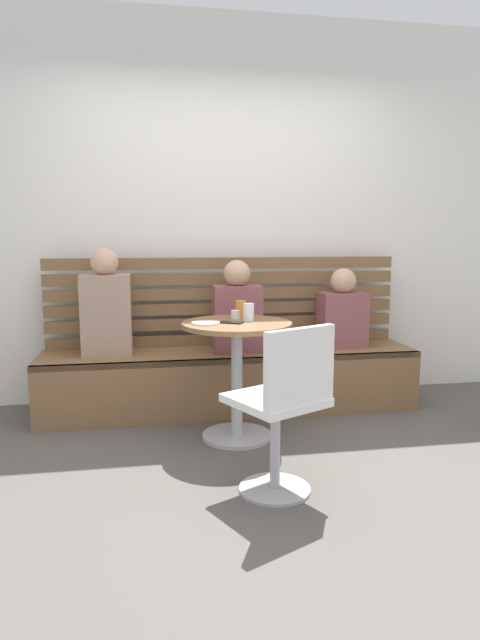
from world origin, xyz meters
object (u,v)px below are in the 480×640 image
object	(u,v)px
person_adult	(106,308)
cup_espresso_small	(235,315)
person_child_left	(342,313)
person_child_middle	(237,311)
white_chair	(284,404)
cup_water_clear	(249,312)
cup_tumbler_orange	(241,308)
plate_small	(206,323)
cafe_table	(237,358)
booth_bench	(231,380)
phone_on_table	(231,323)

from	to	relation	value
person_adult	cup_espresso_small	distance (m)	0.95
person_child_left	person_child_middle	xyz separation A→B (m)	(-0.81, -0.04, 0.03)
white_chair	cup_espresso_small	bearing A→B (deg)	94.80
cup_water_clear	cup_tumbler_orange	distance (m)	0.22
cup_water_clear	cup_espresso_small	bearing A→B (deg)	126.40
cup_tumbler_orange	plate_small	world-z (taller)	cup_tumbler_orange
person_child_left	plate_small	distance (m)	1.27
cafe_table	person_child_left	size ratio (longest dim) A/B	1.26
cafe_table	cup_tumbler_orange	size ratio (longest dim) A/B	7.40
cafe_table	cup_water_clear	distance (m)	0.29
person_child_left	cafe_table	bearing A→B (deg)	-146.81
cup_water_clear	cup_tumbler_orange	size ratio (longest dim) A/B	1.10
booth_bench	cafe_table	bearing A→B (deg)	-94.84
cafe_table	phone_on_table	distance (m)	0.23
person_adult	booth_bench	bearing A→B (deg)	-2.48
person_adult	white_chair	bearing A→B (deg)	-56.96
booth_bench	cup_tumbler_orange	xyz separation A→B (m)	(0.02, -0.29, 0.57)
cafe_table	person_child_middle	xyz separation A→B (m)	(0.09, 0.55, 0.21)
cup_water_clear	cafe_table	bearing A→B (deg)	-149.99
person_child_middle	booth_bench	bearing A→B (deg)	166.80
white_chair	cup_espresso_small	distance (m)	1.00
cup_espresso_small	person_adult	bearing A→B (deg)	151.21
cup_water_clear	person_child_middle	bearing A→B (deg)	88.68
cafe_table	person_adult	distance (m)	1.05
cup_water_clear	plate_small	world-z (taller)	cup_water_clear
white_chair	phone_on_table	bearing A→B (deg)	99.67
cafe_table	cup_espresso_small	bearing A→B (deg)	84.16
person_adult	phone_on_table	size ratio (longest dim) A/B	5.31
person_child_left	cup_espresso_small	world-z (taller)	person_child_left
cafe_table	plate_small	distance (m)	0.30
plate_small	person_child_left	bearing A→B (deg)	29.87
person_adult	person_child_middle	bearing A→B (deg)	-3.04
cafe_table	cup_espresso_small	xyz separation A→B (m)	(0.01, 0.14, 0.25)
cup_tumbler_orange	cup_espresso_small	bearing A→B (deg)	-114.28
person_adult	person_child_left	bearing A→B (deg)	-0.30
white_chair	person_child_left	bearing A→B (deg)	59.96
booth_bench	cup_tumbler_orange	world-z (taller)	cup_tumbler_orange
phone_on_table	cafe_table	bearing A→B (deg)	-24.23
phone_on_table	person_adult	bearing A→B (deg)	80.72
person_child_left	cup_tumbler_orange	xyz separation A→B (m)	(-0.83, -0.32, 0.09)
white_chair	plate_small	world-z (taller)	white_chair
cafe_table	cup_water_clear	bearing A→B (deg)	30.01
person_adult	cup_tumbler_orange	size ratio (longest dim) A/B	7.44
cup_espresso_small	phone_on_table	xyz separation A→B (m)	(-0.05, -0.17, -0.02)
booth_bench	cup_espresso_small	distance (m)	0.69
phone_on_table	person_child_left	bearing A→B (deg)	-27.20
cup_water_clear	cup_espresso_small	distance (m)	0.12
booth_bench	phone_on_table	xyz separation A→B (m)	(-0.09, -0.59, 0.52)
cafe_table	person_child_left	bearing A→B (deg)	33.19
cup_espresso_small	phone_on_table	size ratio (longest dim) A/B	0.40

